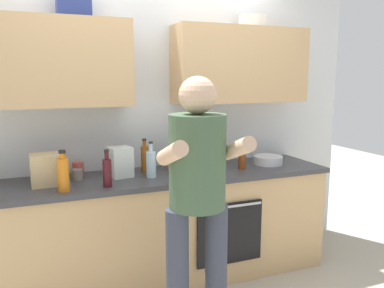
# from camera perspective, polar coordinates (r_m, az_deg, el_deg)

# --- Properties ---
(ground_plane) EXTENTS (12.00, 12.00, 0.00)m
(ground_plane) POSITION_cam_1_polar(r_m,az_deg,el_deg) (3.48, -4.36, -19.02)
(ground_plane) COLOR #B2A893
(back_wall_unit) EXTENTS (4.00, 0.38, 2.50)m
(back_wall_unit) POSITION_cam_1_polar(r_m,az_deg,el_deg) (3.32, -6.11, 6.71)
(back_wall_unit) COLOR silver
(back_wall_unit) RESTS_ON ground
(counter) EXTENTS (2.84, 0.67, 0.90)m
(counter) POSITION_cam_1_polar(r_m,az_deg,el_deg) (3.28, -4.42, -12.09)
(counter) COLOR tan
(counter) RESTS_ON ground
(person_standing) EXTENTS (0.49, 0.45, 1.68)m
(person_standing) POSITION_cam_1_polar(r_m,az_deg,el_deg) (2.35, 0.82, -6.93)
(person_standing) COLOR #383D4C
(person_standing) RESTS_ON ground
(bottle_water) EXTENTS (0.08, 0.08, 0.28)m
(bottle_water) POSITION_cam_1_polar(r_m,az_deg,el_deg) (3.04, -5.98, -2.88)
(bottle_water) COLOR silver
(bottle_water) RESTS_ON counter
(bottle_vinegar) EXTENTS (0.07, 0.07, 0.25)m
(bottle_vinegar) POSITION_cam_1_polar(r_m,az_deg,el_deg) (3.34, 7.33, -1.97)
(bottle_vinegar) COLOR brown
(bottle_vinegar) RESTS_ON counter
(bottle_wine) EXTENTS (0.06, 0.06, 0.27)m
(bottle_wine) POSITION_cam_1_polar(r_m,az_deg,el_deg) (2.83, -12.27, -3.96)
(bottle_wine) COLOR #471419
(bottle_wine) RESTS_ON counter
(bottle_juice) EXTENTS (0.08, 0.08, 0.29)m
(bottle_juice) POSITION_cam_1_polar(r_m,az_deg,el_deg) (2.80, -18.28, -4.12)
(bottle_juice) COLOR orange
(bottle_juice) RESTS_ON counter
(bottle_soda) EXTENTS (0.07, 0.07, 0.25)m
(bottle_soda) POSITION_cam_1_polar(r_m,az_deg,el_deg) (3.41, -1.38, -1.61)
(bottle_soda) COLOR #198C33
(bottle_soda) RESTS_ON counter
(bottle_syrup) EXTENTS (0.06, 0.06, 0.28)m
(bottle_syrup) POSITION_cam_1_polar(r_m,az_deg,el_deg) (3.22, -6.94, -2.06)
(bottle_syrup) COLOR #8C4C14
(bottle_syrup) RESTS_ON counter
(cup_stoneware) EXTENTS (0.08, 0.08, 0.09)m
(cup_stoneware) POSITION_cam_1_polar(r_m,az_deg,el_deg) (3.08, -16.41, -4.33)
(cup_stoneware) COLOR slate
(cup_stoneware) RESTS_ON counter
(cup_ceramic) EXTENTS (0.09, 0.09, 0.11)m
(cup_ceramic) POSITION_cam_1_polar(r_m,az_deg,el_deg) (3.22, -16.28, -3.51)
(cup_ceramic) COLOR #BF4C47
(cup_ceramic) RESTS_ON counter
(mixing_bowl) EXTENTS (0.26, 0.26, 0.07)m
(mixing_bowl) POSITION_cam_1_polar(r_m,az_deg,el_deg) (3.57, 11.00, -2.31)
(mixing_bowl) COLOR silver
(mixing_bowl) RESTS_ON counter
(knife_block) EXTENTS (0.10, 0.14, 0.32)m
(knife_block) POSITION_cam_1_polar(r_m,az_deg,el_deg) (3.28, 2.95, -1.55)
(knife_block) COLOR brown
(knife_block) RESTS_ON counter
(potted_herb) EXTENTS (0.14, 0.14, 0.22)m
(potted_herb) POSITION_cam_1_polar(r_m,az_deg,el_deg) (3.26, -2.62, -1.87)
(potted_herb) COLOR #9E6647
(potted_herb) RESTS_ON counter
(grocery_bag_bread) EXTENTS (0.22, 0.22, 0.22)m
(grocery_bag_bread) POSITION_cam_1_polar(r_m,az_deg,el_deg) (3.02, -20.56, -3.49)
(grocery_bag_bread) COLOR tan
(grocery_bag_bread) RESTS_ON counter
(grocery_bag_produce) EXTENTS (0.19, 0.19, 0.24)m
(grocery_bag_produce) POSITION_cam_1_polar(r_m,az_deg,el_deg) (3.09, -10.42, -2.60)
(grocery_bag_produce) COLOR silver
(grocery_bag_produce) RESTS_ON counter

